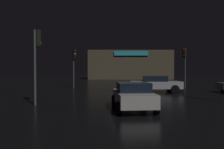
# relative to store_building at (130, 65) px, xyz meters

# --- Properties ---
(ground_plane) EXTENTS (120.00, 120.00, 0.00)m
(ground_plane) POSITION_rel_store_building_xyz_m (-2.69, -30.66, -2.97)
(ground_plane) COLOR black
(store_building) EXTENTS (17.23, 6.71, 5.93)m
(store_building) POSITION_rel_store_building_xyz_m (0.00, 0.00, 0.00)
(store_building) COLOR brown
(store_building) RESTS_ON ground
(traffic_signal_main) EXTENTS (0.42, 0.43, 4.20)m
(traffic_signal_main) POSITION_rel_store_building_xyz_m (-8.08, -24.59, 0.20)
(traffic_signal_main) COLOR #595B60
(traffic_signal_main) RESTS_ON ground
(traffic_signal_opposite) EXTENTS (0.42, 0.43, 4.28)m
(traffic_signal_opposite) POSITION_rel_store_building_xyz_m (-8.35, -36.97, 0.17)
(traffic_signal_opposite) COLOR #595B60
(traffic_signal_opposite) RESTS_ON ground
(traffic_signal_cross_left) EXTENTS (0.43, 0.41, 4.35)m
(traffic_signal_cross_left) POSITION_rel_store_building_xyz_m (3.76, -25.28, 0.33)
(traffic_signal_cross_left) COLOR #595B60
(traffic_signal_cross_left) RESTS_ON ground
(car_far) EXTENTS (2.14, 3.98, 1.38)m
(car_far) POSITION_rel_store_building_xyz_m (-3.02, -38.66, -2.26)
(car_far) COLOR silver
(car_far) RESTS_ON ground
(car_crossing) EXTENTS (4.46, 2.06, 1.46)m
(car_crossing) POSITION_rel_store_building_xyz_m (-0.20, -29.84, -2.20)
(car_crossing) COLOR #B7B7BF
(car_crossing) RESTS_ON ground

